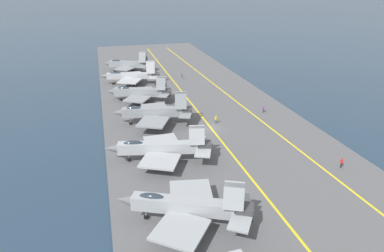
{
  "coord_description": "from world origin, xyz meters",
  "views": [
    {
      "loc": [
        -59.04,
        19.79,
        27.57
      ],
      "look_at": [
        -3.74,
        4.88,
        2.9
      ],
      "focal_mm": 32.0,
      "sensor_mm": 36.0,
      "label": 1
    }
  ],
  "objects_px": {
    "parked_jet_fifth": "(140,92)",
    "crew_purple_vest": "(264,108)",
    "parked_jet_sixth": "(131,76)",
    "parked_jet_seventh": "(128,64)",
    "parked_jet_fourth": "(154,112)",
    "parked_jet_third": "(160,148)",
    "crew_blue_vest": "(182,75)",
    "parked_jet_second": "(186,206)",
    "crew_yellow_vest": "(216,119)",
    "crew_red_vest": "(342,163)"
  },
  "relations": [
    {
      "from": "parked_jet_fifth",
      "to": "crew_purple_vest",
      "type": "height_order",
      "value": "parked_jet_fifth"
    },
    {
      "from": "parked_jet_sixth",
      "to": "parked_jet_seventh",
      "type": "height_order",
      "value": "parked_jet_seventh"
    },
    {
      "from": "parked_jet_fourth",
      "to": "parked_jet_third",
      "type": "bearing_deg",
      "value": 174.55
    },
    {
      "from": "parked_jet_third",
      "to": "parked_jet_seventh",
      "type": "height_order",
      "value": "parked_jet_seventh"
    },
    {
      "from": "parked_jet_sixth",
      "to": "crew_purple_vest",
      "type": "relative_size",
      "value": 9.67
    },
    {
      "from": "crew_blue_vest",
      "to": "parked_jet_second",
      "type": "bearing_deg",
      "value": 166.89
    },
    {
      "from": "parked_jet_fourth",
      "to": "crew_yellow_vest",
      "type": "distance_m",
      "value": 12.65
    },
    {
      "from": "parked_jet_third",
      "to": "parked_jet_fourth",
      "type": "height_order",
      "value": "parked_jet_fourth"
    },
    {
      "from": "parked_jet_fourth",
      "to": "crew_red_vest",
      "type": "distance_m",
      "value": 35.56
    },
    {
      "from": "parked_jet_fifth",
      "to": "crew_red_vest",
      "type": "relative_size",
      "value": 9.38
    },
    {
      "from": "parked_jet_fourth",
      "to": "parked_jet_sixth",
      "type": "relative_size",
      "value": 0.96
    },
    {
      "from": "parked_jet_fourth",
      "to": "crew_yellow_vest",
      "type": "height_order",
      "value": "parked_jet_fourth"
    },
    {
      "from": "parked_jet_seventh",
      "to": "parked_jet_sixth",
      "type": "bearing_deg",
      "value": 178.52
    },
    {
      "from": "parked_jet_fourth",
      "to": "parked_jet_seventh",
      "type": "height_order",
      "value": "parked_jet_fourth"
    },
    {
      "from": "parked_jet_sixth",
      "to": "parked_jet_seventh",
      "type": "distance_m",
      "value": 13.98
    },
    {
      "from": "parked_jet_fourth",
      "to": "crew_purple_vest",
      "type": "bearing_deg",
      "value": -89.16
    },
    {
      "from": "crew_purple_vest",
      "to": "parked_jet_fourth",
      "type": "bearing_deg",
      "value": 90.84
    },
    {
      "from": "crew_yellow_vest",
      "to": "crew_purple_vest",
      "type": "xyz_separation_m",
      "value": [
        3.21,
        -12.15,
        -0.04
      ]
    },
    {
      "from": "parked_jet_sixth",
      "to": "crew_red_vest",
      "type": "distance_m",
      "value": 61.18
    },
    {
      "from": "parked_jet_third",
      "to": "parked_jet_sixth",
      "type": "height_order",
      "value": "parked_jet_sixth"
    },
    {
      "from": "parked_jet_seventh",
      "to": "parked_jet_second",
      "type": "bearing_deg",
      "value": 179.86
    },
    {
      "from": "crew_purple_vest",
      "to": "parked_jet_second",
      "type": "bearing_deg",
      "value": 141.04
    },
    {
      "from": "parked_jet_second",
      "to": "crew_red_vest",
      "type": "distance_m",
      "value": 27.5
    },
    {
      "from": "crew_yellow_vest",
      "to": "parked_jet_fourth",
      "type": "bearing_deg",
      "value": 76.84
    },
    {
      "from": "parked_jet_second",
      "to": "crew_yellow_vest",
      "type": "height_order",
      "value": "parked_jet_second"
    },
    {
      "from": "parked_jet_fourth",
      "to": "crew_purple_vest",
      "type": "distance_m",
      "value": 24.42
    },
    {
      "from": "parked_jet_second",
      "to": "crew_yellow_vest",
      "type": "relative_size",
      "value": 9.18
    },
    {
      "from": "parked_jet_sixth",
      "to": "crew_yellow_vest",
      "type": "distance_m",
      "value": 35.7
    },
    {
      "from": "parked_jet_second",
      "to": "crew_yellow_vest",
      "type": "bearing_deg",
      "value": -25.36
    },
    {
      "from": "crew_yellow_vest",
      "to": "crew_purple_vest",
      "type": "distance_m",
      "value": 12.56
    },
    {
      "from": "parked_jet_sixth",
      "to": "crew_blue_vest",
      "type": "distance_m",
      "value": 15.41
    },
    {
      "from": "parked_jet_third",
      "to": "parked_jet_seventh",
      "type": "xyz_separation_m",
      "value": [
        59.37,
        -0.32,
        0.17
      ]
    },
    {
      "from": "crew_yellow_vest",
      "to": "parked_jet_second",
      "type": "bearing_deg",
      "value": 154.64
    },
    {
      "from": "parked_jet_third",
      "to": "crew_yellow_vest",
      "type": "bearing_deg",
      "value": -47.63
    },
    {
      "from": "parked_jet_seventh",
      "to": "crew_yellow_vest",
      "type": "height_order",
      "value": "parked_jet_seventh"
    },
    {
      "from": "crew_yellow_vest",
      "to": "crew_purple_vest",
      "type": "bearing_deg",
      "value": -75.21
    },
    {
      "from": "parked_jet_third",
      "to": "parked_jet_second",
      "type": "bearing_deg",
      "value": -179.5
    },
    {
      "from": "parked_jet_seventh",
      "to": "crew_blue_vest",
      "type": "xyz_separation_m",
      "value": [
        -11.35,
        -14.74,
        -1.64
      ]
    },
    {
      "from": "parked_jet_seventh",
      "to": "crew_purple_vest",
      "type": "xyz_separation_m",
      "value": [
        -43.7,
        -25.49,
        -1.61
      ]
    },
    {
      "from": "parked_jet_second",
      "to": "crew_red_vest",
      "type": "xyz_separation_m",
      "value": [
        6.51,
        -26.67,
        -1.61
      ]
    },
    {
      "from": "parked_jet_fourth",
      "to": "crew_purple_vest",
      "type": "xyz_separation_m",
      "value": [
        0.36,
        -24.35,
        -1.71
      ]
    },
    {
      "from": "crew_red_vest",
      "to": "crew_purple_vest",
      "type": "xyz_separation_m",
      "value": [
        25.23,
        0.99,
        0.03
      ]
    },
    {
      "from": "parked_jet_sixth",
      "to": "crew_yellow_vest",
      "type": "height_order",
      "value": "parked_jet_sixth"
    },
    {
      "from": "parked_jet_third",
      "to": "crew_red_vest",
      "type": "bearing_deg",
      "value": -109.63
    },
    {
      "from": "parked_jet_second",
      "to": "parked_jet_sixth",
      "type": "relative_size",
      "value": 0.99
    },
    {
      "from": "crew_purple_vest",
      "to": "parked_jet_fifth",
      "type": "bearing_deg",
      "value": 59.85
    },
    {
      "from": "parked_jet_third",
      "to": "parked_jet_fifth",
      "type": "height_order",
      "value": "parked_jet_fifth"
    },
    {
      "from": "parked_jet_fifth",
      "to": "parked_jet_sixth",
      "type": "bearing_deg",
      "value": 1.98
    },
    {
      "from": "parked_jet_third",
      "to": "crew_red_vest",
      "type": "xyz_separation_m",
      "value": [
        -9.56,
        -26.81,
        -1.47
      ]
    },
    {
      "from": "crew_yellow_vest",
      "to": "crew_purple_vest",
      "type": "relative_size",
      "value": 1.04
    }
  ]
}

